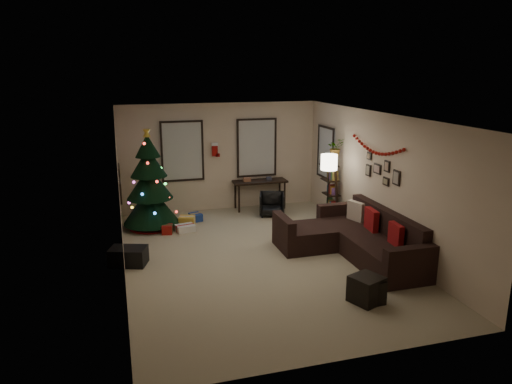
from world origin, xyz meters
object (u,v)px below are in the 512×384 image
christmas_tree (150,186)px  bookshelf (332,190)px  sofa (354,240)px  desk (260,184)px  desk_chair (272,204)px

christmas_tree → bookshelf: (4.14, -0.67, -0.20)m
sofa → desk: sofa is taller
bookshelf → desk: bearing=132.7°
christmas_tree → desk_chair: christmas_tree is taller
desk → desk_chair: (0.11, -0.65, -0.37)m
christmas_tree → sofa: bearing=-37.2°
sofa → bookshelf: size_ratio=1.87×
desk → bookshelf: 1.97m
bookshelf → christmas_tree: bearing=170.8°
bookshelf → sofa: bearing=-102.8°
sofa → desk: size_ratio=2.13×
christmas_tree → bookshelf: 4.20m
christmas_tree → sofa: christmas_tree is taller
desk → desk_chair: desk is taller
desk → bookshelf: bookshelf is taller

